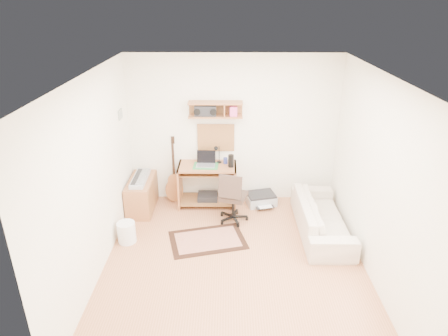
{
  "coord_description": "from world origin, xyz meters",
  "views": [
    {
      "loc": [
        -0.1,
        -4.58,
        3.47
      ],
      "look_at": [
        -0.15,
        1.05,
        1.0
      ],
      "focal_mm": 32.07,
      "sensor_mm": 36.0,
      "label": 1
    }
  ],
  "objects_px": {
    "task_chair": "(233,196)",
    "sofa": "(322,212)",
    "cabinet": "(142,194)",
    "desk": "(207,185)",
    "printer": "(261,199)"
  },
  "relations": [
    {
      "from": "cabinet",
      "to": "printer",
      "type": "distance_m",
      "value": 2.1
    },
    {
      "from": "printer",
      "to": "cabinet",
      "type": "bearing_deg",
      "value": 171.33
    },
    {
      "from": "sofa",
      "to": "desk",
      "type": "bearing_deg",
      "value": 64.44
    },
    {
      "from": "desk",
      "to": "task_chair",
      "type": "bearing_deg",
      "value": -51.15
    },
    {
      "from": "cabinet",
      "to": "desk",
      "type": "bearing_deg",
      "value": 8.78
    },
    {
      "from": "desk",
      "to": "task_chair",
      "type": "relative_size",
      "value": 1.11
    },
    {
      "from": "cabinet",
      "to": "sofa",
      "type": "relative_size",
      "value": 0.5
    },
    {
      "from": "task_chair",
      "to": "sofa",
      "type": "bearing_deg",
      "value": 3.59
    },
    {
      "from": "desk",
      "to": "cabinet",
      "type": "bearing_deg",
      "value": -171.22
    },
    {
      "from": "task_chair",
      "to": "sofa",
      "type": "xyz_separation_m",
      "value": [
        1.38,
        -0.32,
        -0.1
      ]
    },
    {
      "from": "desk",
      "to": "printer",
      "type": "height_order",
      "value": "desk"
    },
    {
      "from": "desk",
      "to": "sofa",
      "type": "bearing_deg",
      "value": -25.56
    },
    {
      "from": "task_chair",
      "to": "sofa",
      "type": "relative_size",
      "value": 0.5
    },
    {
      "from": "desk",
      "to": "cabinet",
      "type": "relative_size",
      "value": 1.11
    },
    {
      "from": "cabinet",
      "to": "printer",
      "type": "height_order",
      "value": "cabinet"
    }
  ]
}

